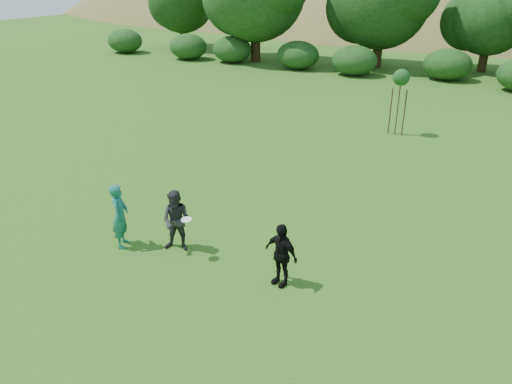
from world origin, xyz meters
TOP-DOWN VIEW (x-y plane):
  - ground at (0.00, 0.00)m, footprint 120.00×120.00m
  - player_teal at (-2.63, 0.46)m, footprint 0.67×0.76m
  - player_grey at (-1.20, 0.99)m, footprint 0.95×0.83m
  - player_black at (1.80, 0.86)m, footprint 0.98×0.60m
  - frisbee at (-0.74, 0.78)m, footprint 0.27×0.27m
  - sapling at (1.28, 13.51)m, footprint 0.70×0.70m
  - hillside at (-0.56, 68.45)m, footprint 150.00×72.00m
  - tree_row at (3.23, 28.68)m, footprint 53.92×10.38m

SIDE VIEW (x-z plane):
  - hillside at x=-0.56m, z-range -37.97..14.03m
  - ground at x=0.00m, z-range 0.00..0.00m
  - player_black at x=1.80m, z-range 0.00..1.55m
  - player_grey at x=-1.20m, z-range 0.00..1.65m
  - player_teal at x=-2.63m, z-range 0.00..1.74m
  - frisbee at x=-0.74m, z-range 1.05..1.10m
  - sapling at x=1.28m, z-range 0.99..3.84m
  - tree_row at x=3.23m, z-range 0.06..9.69m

